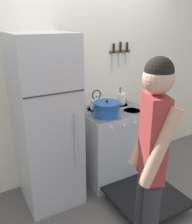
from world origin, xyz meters
The scene contains 9 objects.
ground_plane centered at (0.00, 0.00, 0.00)m, with size 14.00×14.00×0.00m, color #5B5654.
wall_back centered at (0.00, 0.03, 1.27)m, with size 10.00×0.06×2.55m.
refrigerator centered at (-0.56, -0.33, 0.92)m, with size 0.59×0.69×1.84m.
stove_range centered at (0.30, -0.36, 0.45)m, with size 0.80×1.38×0.92m.
dutch_oven_pot centered at (0.12, -0.45, 1.00)m, with size 0.35×0.31×0.19m.
tea_kettle centered at (0.13, -0.19, 0.99)m, with size 0.20×0.16×0.24m.
utensil_jar centered at (0.50, -0.19, 0.99)m, with size 0.10×0.10×0.23m.
person centered at (-0.18, -1.55, 0.99)m, with size 0.37×0.42×1.74m.
wall_knife_strip centered at (0.58, -0.02, 1.57)m, with size 0.31×0.03×0.35m.
Camera 1 is at (-1.29, -2.71, 1.95)m, focal length 40.00 mm.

